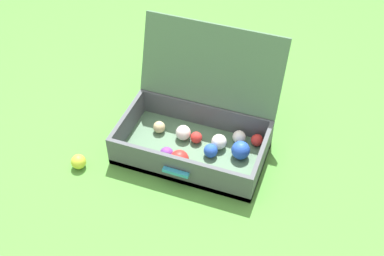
# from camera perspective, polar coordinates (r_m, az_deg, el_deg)

# --- Properties ---
(ground_plane) EXTENTS (16.00, 16.00, 0.00)m
(ground_plane) POSITION_cam_1_polar(r_m,az_deg,el_deg) (2.15, -2.56, -2.99)
(ground_plane) COLOR #4C8C38
(open_suitcase) EXTENTS (0.62, 0.50, 0.48)m
(open_suitcase) POSITION_cam_1_polar(r_m,az_deg,el_deg) (2.10, 0.83, 0.15)
(open_suitcase) COLOR #4C7051
(open_suitcase) RESTS_ON ground
(stray_ball_on_grass) EXTENTS (0.06, 0.06, 0.06)m
(stray_ball_on_grass) POSITION_cam_1_polar(r_m,az_deg,el_deg) (2.12, -12.96, -3.81)
(stray_ball_on_grass) COLOR #CCDB38
(stray_ball_on_grass) RESTS_ON ground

